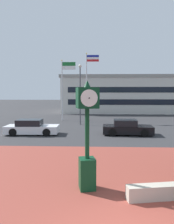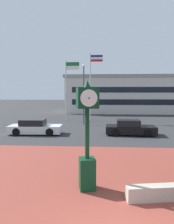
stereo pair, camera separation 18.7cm
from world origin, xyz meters
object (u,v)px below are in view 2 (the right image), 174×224
car_street_far (130,128)px  car_street_mid (35,127)px  civic_building (135,94)px  street_clock (87,133)px  street_lamp_post (84,88)px  flagpole_secondary (91,81)px  flagpole_primary (68,84)px

car_street_far → car_street_mid: bearing=-86.1°
car_street_mid → civic_building: bearing=151.4°
street_clock → street_lamp_post: bearing=82.4°
civic_building → car_street_far: bearing=-99.3°
car_street_mid → flagpole_secondary: size_ratio=0.53×
flagpole_primary → street_lamp_post: (2.32, -3.51, -0.55)m
civic_building → street_lamp_post: (-8.19, -17.55, 0.80)m
flagpole_secondary → street_lamp_post: (-0.69, -3.51, -0.88)m
car_street_far → street_lamp_post: (-4.40, 5.70, 3.49)m
car_street_far → street_lamp_post: bearing=-139.9°
flagpole_primary → street_clock: bearing=-79.3°
street_clock → car_street_mid: (-5.20, 10.53, -1.54)m
street_clock → flagpole_primary: 20.46m
flagpole_secondary → civic_building: flagpole_secondary is taller
car_street_mid → civic_building: civic_building is taller
street_clock → civic_building: 34.66m
car_street_mid → street_lamp_post: (3.74, 5.90, 3.49)m
car_street_mid → street_lamp_post: street_lamp_post is taller
civic_building → car_street_mid: bearing=-117.0°
car_street_far → flagpole_secondary: flagpole_secondary is taller
flagpole_primary → street_lamp_post: bearing=-56.5°
car_street_mid → flagpole_primary: size_ratio=0.59×
flagpole_primary → street_lamp_post: size_ratio=1.15×
car_street_mid → street_lamp_post: size_ratio=0.68×
car_street_mid → car_street_far: 8.14m
street_lamp_post → street_clock: bearing=-84.9°
flagpole_primary → flagpole_secondary: size_ratio=0.90×
flagpole_secondary → street_lamp_post: flagpole_secondary is taller
street_clock → civic_building: bearing=66.1°
flagpole_secondary → civic_building: 16.00m
car_street_mid → car_street_far: bearing=89.8°
street_clock → flagpole_secondary: (-0.76, 19.95, 2.84)m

